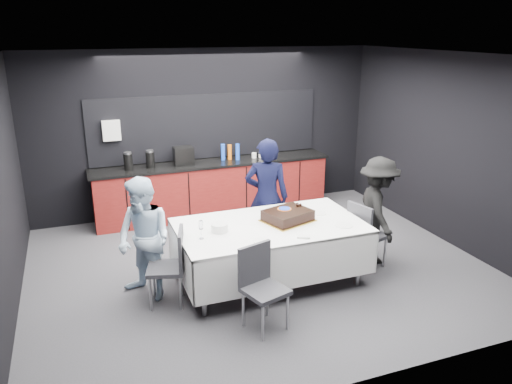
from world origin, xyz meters
The scene contains 18 objects.
ground centered at (0.00, 0.00, 0.00)m, with size 6.00×6.00×0.00m, color #3F3E43.
room_shell centered at (0.00, 0.00, 1.86)m, with size 6.04×5.04×2.82m.
kitchenette centered at (-0.02, 2.22, 0.54)m, with size 4.10×0.64×2.05m.
party_table centered at (0.00, -0.40, 0.64)m, with size 2.32×1.32×0.78m.
cake_assembly centered at (0.25, -0.37, 0.85)m, with size 0.70×0.63×0.18m.
plate_stack centered at (-0.65, -0.40, 0.83)m, with size 0.20×0.20×0.10m, color white.
loose_plate_near centered at (-0.28, -0.84, 0.78)m, with size 0.21×0.21×0.01m, color white.
loose_plate_right_a centered at (0.76, -0.27, 0.78)m, with size 0.18×0.18×0.01m, color white.
loose_plate_right_b centered at (0.85, -0.76, 0.78)m, with size 0.22×0.22×0.01m, color white.
loose_plate_far centered at (0.16, 0.01, 0.78)m, with size 0.20×0.20×0.01m, color white.
fork_pile centered at (0.21, -0.92, 0.79)m, with size 0.15×0.09×0.02m, color white.
champagne_flute centered at (-0.92, -0.53, 0.94)m, with size 0.06×0.06×0.22m.
chair_left centered at (-1.27, -0.51, 0.53)m, with size 0.52×0.52×0.92m.
chair_right centered at (1.32, -0.49, 0.53)m, with size 0.52×0.52×0.92m.
chair_near centered at (-0.47, -1.30, 0.53)m, with size 0.53×0.53×0.92m.
person_center centered at (0.28, 0.41, 0.84)m, with size 0.62×0.40×1.69m, color black.
person_left centered at (-1.53, -0.25, 0.75)m, with size 0.73×0.57×1.49m, color silver.
person_right centered at (1.60, -0.36, 0.74)m, with size 0.96×0.55×1.48m, color black.
Camera 1 is at (-2.19, -5.75, 3.12)m, focal length 35.00 mm.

